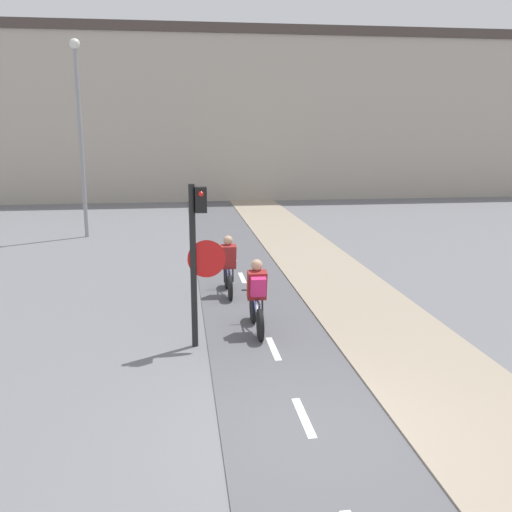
# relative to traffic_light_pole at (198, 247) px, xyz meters

# --- Properties ---
(ground_plane) EXTENTS (120.00, 120.00, 0.00)m
(ground_plane) POSITION_rel_traffic_light_pole_xyz_m (1.28, -3.37, -1.82)
(ground_plane) COLOR slate
(bike_lane) EXTENTS (2.30, 60.00, 0.02)m
(bike_lane) POSITION_rel_traffic_light_pole_xyz_m (1.28, -3.36, -1.81)
(bike_lane) COLOR #56565B
(bike_lane) RESTS_ON ground_plane
(sidewalk_strip) EXTENTS (2.40, 60.00, 0.05)m
(sidewalk_strip) POSITION_rel_traffic_light_pole_xyz_m (3.63, -3.37, -1.79)
(sidewalk_strip) COLOR gray
(sidewalk_strip) RESTS_ON ground_plane
(building_row_background) EXTENTS (60.00, 5.20, 9.19)m
(building_row_background) POSITION_rel_traffic_light_pole_xyz_m (1.28, 23.69, 2.79)
(building_row_background) COLOR #B2A899
(building_row_background) RESTS_ON ground_plane
(traffic_light_pole) EXTENTS (0.67, 0.25, 2.92)m
(traffic_light_pole) POSITION_rel_traffic_light_pole_xyz_m (0.00, 0.00, 0.00)
(traffic_light_pole) COLOR black
(traffic_light_pole) RESTS_ON ground_plane
(street_lamp_far) EXTENTS (0.36, 0.36, 6.86)m
(street_lamp_far) POSITION_rel_traffic_light_pole_xyz_m (-3.67, 11.36, 2.37)
(street_lamp_far) COLOR gray
(street_lamp_far) RESTS_ON ground_plane
(cyclist_near) EXTENTS (0.46, 1.65, 1.43)m
(cyclist_near) POSITION_rel_traffic_light_pole_xyz_m (1.11, 0.56, -1.12)
(cyclist_near) COLOR black
(cyclist_near) RESTS_ON ground_plane
(cyclist_far) EXTENTS (0.46, 1.60, 1.42)m
(cyclist_far) POSITION_rel_traffic_light_pole_xyz_m (0.80, 3.20, -1.16)
(cyclist_far) COLOR black
(cyclist_far) RESTS_ON ground_plane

